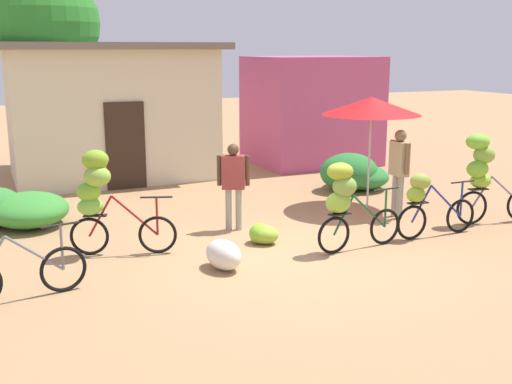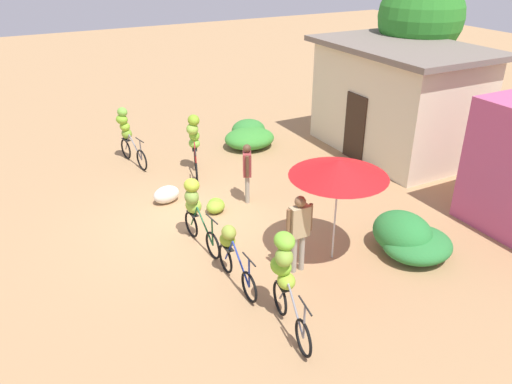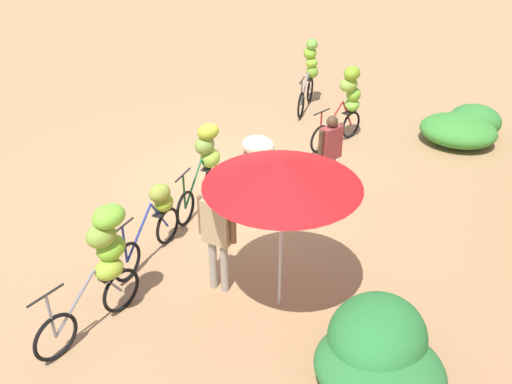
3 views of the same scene
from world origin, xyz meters
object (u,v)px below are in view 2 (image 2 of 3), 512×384
at_px(building_low, 397,99).
at_px(bicycle_leftmost, 126,131).
at_px(produce_sack, 166,194).
at_px(market_umbrella, 339,168).
at_px(person_bystander, 247,167).
at_px(bicycle_near_pile, 194,138).
at_px(person_vendor, 299,226).
at_px(bicycle_rightmost, 285,272).
at_px(banana_pile_on_ground, 216,206).
at_px(bicycle_center_loaded, 195,206).
at_px(tree_behind_building, 421,18).
at_px(bicycle_by_shop, 232,251).

distance_m(building_low, bicycle_leftmost, 8.21).
bearing_deg(bicycle_leftmost, produce_sack, 2.17).
xyz_separation_m(market_umbrella, person_bystander, (-3.12, -0.43, -1.12)).
bearing_deg(bicycle_near_pile, produce_sack, -42.56).
bearing_deg(bicycle_leftmost, person_bystander, 26.06).
height_order(building_low, person_vendor, building_low).
relative_size(bicycle_rightmost, banana_pile_on_ground, 2.54).
xyz_separation_m(market_umbrella, bicycle_center_loaded, (-1.95, -2.29, -1.19)).
height_order(market_umbrella, bicycle_leftmost, market_umbrella).
relative_size(tree_behind_building, bicycle_near_pile, 3.10).
relative_size(bicycle_leftmost, bicycle_rightmost, 1.01).
height_order(bicycle_center_loaded, bicycle_by_shop, bicycle_center_loaded).
bearing_deg(tree_behind_building, produce_sack, -81.79).
bearing_deg(bicycle_center_loaded, tree_behind_building, 110.19).
distance_m(bicycle_center_loaded, banana_pile_on_ground, 1.55).
distance_m(bicycle_near_pile, person_vendor, 5.59).
height_order(market_umbrella, person_vendor, market_umbrella).
bearing_deg(building_low, person_bystander, -79.78).
bearing_deg(bicycle_rightmost, bicycle_center_loaded, -172.83).
relative_size(bicycle_near_pile, person_vendor, 0.99).
distance_m(bicycle_rightmost, produce_sack, 5.30).
height_order(bicycle_near_pile, bicycle_center_loaded, bicycle_near_pile).
xyz_separation_m(building_low, person_bystander, (1.02, -5.63, -0.73)).
xyz_separation_m(market_umbrella, person_vendor, (0.07, -0.91, -1.02)).
height_order(bicycle_leftmost, banana_pile_on_ground, bicycle_leftmost).
xyz_separation_m(market_umbrella, bicycle_near_pile, (-5.52, -0.90, -1.07)).
xyz_separation_m(bicycle_by_shop, person_vendor, (0.36, 1.29, 0.39)).
bearing_deg(person_bystander, banana_pile_on_ground, -81.74).
bearing_deg(produce_sack, banana_pile_on_ground, 41.51).
bearing_deg(bicycle_leftmost, market_umbrella, 18.60).
bearing_deg(banana_pile_on_ground, bicycle_leftmost, -166.08).
bearing_deg(bicycle_near_pile, bicycle_rightmost, -8.38).
xyz_separation_m(bicycle_by_shop, banana_pile_on_ground, (-2.69, 0.82, -0.49)).
height_order(building_low, produce_sack, building_low).
bearing_deg(bicycle_rightmost, bicycle_near_pile, 171.62).
bearing_deg(person_vendor, produce_sack, -161.29).
relative_size(tree_behind_building, banana_pile_on_ground, 7.84).
bearing_deg(banana_pile_on_ground, bicycle_center_loaded, -41.81).
height_order(bicycle_leftmost, person_vendor, person_vendor).
height_order(tree_behind_building, bicycle_by_shop, tree_behind_building).
xyz_separation_m(banana_pile_on_ground, person_vendor, (3.05, 0.47, 0.88)).
xyz_separation_m(bicycle_near_pile, produce_sack, (1.51, -1.38, -0.77)).
relative_size(bicycle_by_shop, person_bystander, 1.06).
relative_size(bicycle_near_pile, bicycle_by_shop, 1.01).
distance_m(bicycle_leftmost, person_vendor, 7.37).
height_order(bicycle_leftmost, bicycle_rightmost, bicycle_rightmost).
bearing_deg(bicycle_center_loaded, bicycle_by_shop, 3.43).
height_order(bicycle_near_pile, person_bystander, bicycle_near_pile).
xyz_separation_m(bicycle_leftmost, produce_sack, (3.14, 0.12, -0.72)).
bearing_deg(market_umbrella, building_low, 128.51).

